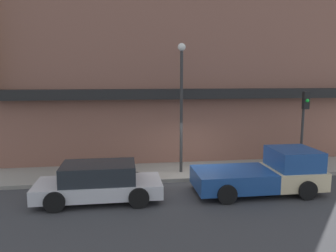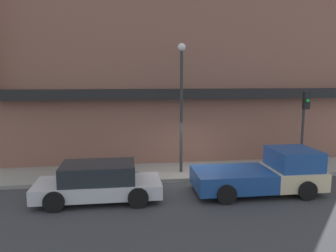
# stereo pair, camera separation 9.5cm
# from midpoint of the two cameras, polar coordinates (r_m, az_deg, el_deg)

# --- Properties ---
(ground_plane) EXTENTS (80.00, 80.00, 0.00)m
(ground_plane) POSITION_cam_midpoint_polar(r_m,az_deg,el_deg) (14.85, 4.66, -9.63)
(ground_plane) COLOR #38383A
(sidewalk) EXTENTS (36.00, 2.84, 0.17)m
(sidewalk) POSITION_cam_midpoint_polar(r_m,az_deg,el_deg) (16.15, 3.56, -7.81)
(sidewalk) COLOR gray
(sidewalk) RESTS_ON ground
(building) EXTENTS (19.80, 3.80, 11.69)m
(building) POSITION_cam_midpoint_polar(r_m,az_deg,el_deg) (18.40, 1.85, 12.28)
(building) COLOR brown
(building) RESTS_ON ground
(pickup_truck) EXTENTS (5.09, 2.30, 1.74)m
(pickup_truck) POSITION_cam_midpoint_polar(r_m,az_deg,el_deg) (13.89, 16.47, -7.92)
(pickup_truck) COLOR beige
(pickup_truck) RESTS_ON ground
(parked_car) EXTENTS (4.67, 2.10, 1.42)m
(parked_car) POSITION_cam_midpoint_polar(r_m,az_deg,el_deg) (12.76, -12.15, -9.54)
(parked_car) COLOR silver
(parked_car) RESTS_ON ground
(fire_hydrant) EXTENTS (0.17, 0.17, 0.59)m
(fire_hydrant) POSITION_cam_midpoint_polar(r_m,az_deg,el_deg) (14.84, -10.88, -7.91)
(fire_hydrant) COLOR yellow
(fire_hydrant) RESTS_ON sidewalk
(street_lamp) EXTENTS (0.36, 0.36, 5.97)m
(street_lamp) POSITION_cam_midpoint_polar(r_m,az_deg,el_deg) (15.10, 2.17, 5.62)
(street_lamp) COLOR #2D2D2D
(street_lamp) RESTS_ON sidewalk
(traffic_light) EXTENTS (0.28, 0.42, 3.79)m
(traffic_light) POSITION_cam_midpoint_polar(r_m,az_deg,el_deg) (16.46, 22.44, 1.42)
(traffic_light) COLOR #2D2D2D
(traffic_light) RESTS_ON sidewalk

